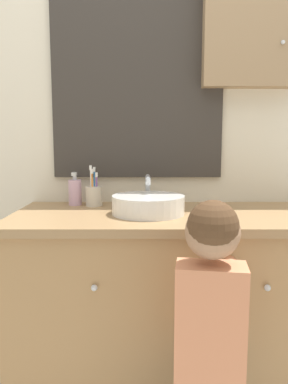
{
  "coord_description": "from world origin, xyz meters",
  "views": [
    {
      "loc": [
        -0.14,
        -1.3,
        1.1
      ],
      "look_at": [
        -0.14,
        0.25,
        0.88
      ],
      "focal_mm": 35.0,
      "sensor_mm": 36.0,
      "label": 1
    }
  ],
  "objects_px": {
    "toothbrush_holder": "(95,195)",
    "sink_basin": "(150,204)",
    "soap_dispenser": "(76,192)",
    "child_figure": "(212,319)"
  },
  "relations": [
    {
      "from": "toothbrush_holder",
      "to": "sink_basin",
      "type": "bearing_deg",
      "value": -36.45
    },
    {
      "from": "toothbrush_holder",
      "to": "soap_dispenser",
      "type": "relative_size",
      "value": 1.21
    },
    {
      "from": "soap_dispenser",
      "to": "child_figure",
      "type": "xyz_separation_m",
      "value": [
        0.55,
        -0.71,
        -0.3
      ]
    },
    {
      "from": "sink_basin",
      "to": "soap_dispenser",
      "type": "height_order",
      "value": "soap_dispenser"
    },
    {
      "from": "sink_basin",
      "to": "child_figure",
      "type": "relative_size",
      "value": 0.39
    },
    {
      "from": "toothbrush_holder",
      "to": "child_figure",
      "type": "relative_size",
      "value": 0.21
    },
    {
      "from": "sink_basin",
      "to": "soap_dispenser",
      "type": "relative_size",
      "value": 2.25
    },
    {
      "from": "sink_basin",
      "to": "child_figure",
      "type": "bearing_deg",
      "value": -68.94
    },
    {
      "from": "sink_basin",
      "to": "toothbrush_holder",
      "type": "height_order",
      "value": "toothbrush_holder"
    },
    {
      "from": "soap_dispenser",
      "to": "child_figure",
      "type": "height_order",
      "value": "soap_dispenser"
    }
  ]
}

